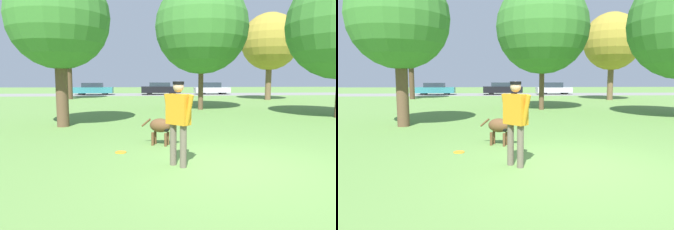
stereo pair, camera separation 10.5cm
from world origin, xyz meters
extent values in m
plane|color=#608C42|center=(0.00, 0.00, 0.00)|extent=(120.00, 120.00, 0.00)
cube|color=gray|center=(0.00, 28.14, 0.01)|extent=(120.00, 6.00, 0.01)
cylinder|color=#665B4C|center=(-1.02, 0.00, 0.41)|extent=(0.18, 0.18, 0.83)
cylinder|color=#665B4C|center=(-1.19, 0.20, 0.41)|extent=(0.18, 0.18, 0.83)
cube|color=#C68419|center=(-1.11, 0.10, 1.12)|extent=(0.48, 0.50, 0.59)
cylinder|color=#C68419|center=(-0.93, -0.10, 1.12)|extent=(0.21, 0.22, 0.59)
cylinder|color=#C68419|center=(-1.28, 0.30, 1.12)|extent=(0.21, 0.22, 0.59)
sphere|color=tan|center=(-1.11, 0.10, 1.56)|extent=(0.29, 0.29, 0.21)
cylinder|color=black|center=(-1.11, 0.10, 1.63)|extent=(0.31, 0.31, 0.06)
ellipsoid|color=brown|center=(-1.34, 2.01, 0.52)|extent=(0.66, 0.55, 0.36)
ellipsoid|color=black|center=(-1.20, 1.95, 0.46)|extent=(0.28, 0.31, 0.20)
sphere|color=black|center=(-1.01, 1.88, 0.62)|extent=(0.27, 0.27, 0.20)
cylinder|color=brown|center=(-1.14, 2.04, 0.17)|extent=(0.09, 0.09, 0.34)
cylinder|color=brown|center=(-1.22, 1.85, 0.17)|extent=(0.09, 0.09, 0.34)
cylinder|color=brown|center=(-1.46, 2.17, 0.17)|extent=(0.09, 0.09, 0.34)
cylinder|color=brown|center=(-1.54, 1.99, 0.17)|extent=(0.09, 0.09, 0.34)
cylinder|color=brown|center=(-1.70, 2.17, 0.57)|extent=(0.26, 0.15, 0.23)
cylinder|color=orange|center=(-2.31, 1.29, 0.01)|extent=(0.26, 0.26, 0.02)
torus|color=orange|center=(-2.31, 1.29, 0.01)|extent=(0.26, 0.26, 0.02)
cylinder|color=brown|center=(8.65, 18.62, 1.52)|extent=(0.47, 0.47, 3.03)
sphere|color=olive|center=(8.65, 18.62, 4.77)|extent=(4.63, 4.63, 4.63)
cylinder|color=brown|center=(-4.65, 5.40, 1.24)|extent=(0.43, 0.43, 2.49)
sphere|color=#38752D|center=(-4.65, 5.40, 3.81)|extent=(3.53, 3.53, 3.53)
cylinder|color=#4C3826|center=(-7.98, 20.75, 1.73)|extent=(0.43, 0.43, 3.46)
sphere|color=#4C8938|center=(-7.98, 20.75, 4.76)|extent=(3.46, 3.46, 3.46)
cylinder|color=brown|center=(1.47, 11.04, 1.31)|extent=(0.28, 0.28, 2.63)
sphere|color=#38752D|center=(1.47, 11.04, 4.54)|extent=(5.10, 5.10, 5.10)
cube|color=teal|center=(-7.13, 27.98, 0.52)|extent=(4.17, 1.68, 0.62)
cube|color=#232D38|center=(-7.26, 27.98, 1.07)|extent=(2.17, 1.44, 0.48)
cylinder|color=black|center=(-5.88, 28.69, 0.30)|extent=(0.60, 0.20, 0.59)
cylinder|color=black|center=(-5.89, 27.27, 0.30)|extent=(0.60, 0.20, 0.59)
cylinder|color=black|center=(-8.38, 28.70, 0.30)|extent=(0.60, 0.20, 0.59)
cylinder|color=black|center=(-8.39, 27.28, 0.30)|extent=(0.60, 0.20, 0.59)
cube|color=black|center=(0.24, 27.79, 0.57)|extent=(4.34, 1.88, 0.69)
cube|color=#232D38|center=(0.11, 27.78, 1.13)|extent=(2.27, 1.58, 0.44)
cylinder|color=black|center=(1.52, 28.59, 0.32)|extent=(0.64, 0.21, 0.64)
cylinder|color=black|center=(1.55, 27.03, 0.32)|extent=(0.64, 0.21, 0.64)
cylinder|color=black|center=(-1.07, 28.54, 0.32)|extent=(0.64, 0.21, 0.64)
cylinder|color=black|center=(-1.04, 26.98, 0.32)|extent=(0.64, 0.21, 0.64)
cube|color=#B7B7BC|center=(6.10, 28.02, 0.51)|extent=(3.94, 1.68, 0.57)
cube|color=#232D38|center=(5.98, 28.02, 1.07)|extent=(2.05, 1.44, 0.56)
cylinder|color=black|center=(7.28, 28.73, 0.31)|extent=(0.63, 0.20, 0.63)
cylinder|color=black|center=(7.28, 27.30, 0.31)|extent=(0.63, 0.20, 0.63)
cylinder|color=black|center=(4.92, 28.73, 0.31)|extent=(0.63, 0.20, 0.63)
cylinder|color=black|center=(4.92, 27.31, 0.31)|extent=(0.63, 0.20, 0.63)
camera|label=1|loc=(-1.79, -5.59, 1.70)|focal=32.00mm
camera|label=2|loc=(-1.69, -5.59, 1.70)|focal=32.00mm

